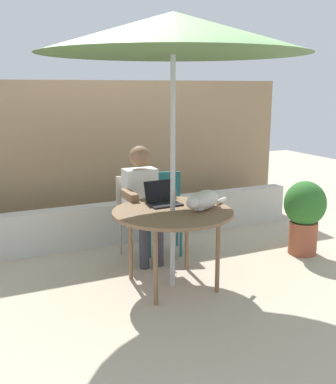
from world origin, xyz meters
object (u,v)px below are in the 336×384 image
(chair_occupied, at_px, (137,210))
(laptop, at_px, (162,197))
(potted_plant_near_fence, at_px, (304,212))
(person_seated, at_px, (143,198))
(cat, at_px, (203,201))
(chair_empty, at_px, (163,206))
(patio_umbrella, at_px, (173,33))
(patio_table, at_px, (173,216))

(chair_occupied, height_order, laptop, laptop)
(chair_occupied, height_order, potted_plant_near_fence, chair_occupied)
(chair_occupied, relative_size, laptop, 2.83)
(person_seated, relative_size, cat, 2.08)
(person_seated, bearing_deg, chair_empty, 31.99)
(cat, bearing_deg, patio_umbrella, 162.74)
(person_seated, distance_m, cat, 0.86)
(patio_umbrella, xyz_separation_m, cat, (0.27, -0.08, -1.43))
(chair_empty, xyz_separation_m, person_seated, (-0.33, -0.21, 0.17))
(chair_occupied, height_order, chair_empty, same)
(patio_table, distance_m, potted_plant_near_fence, 1.69)
(patio_table, height_order, chair_occupied, chair_occupied)
(patio_umbrella, bearing_deg, patio_table, 0.00)
(patio_umbrella, height_order, chair_occupied, patio_umbrella)
(laptop, relative_size, potted_plant_near_fence, 0.38)
(person_seated, height_order, cat, person_seated)
(chair_occupied, xyz_separation_m, chair_empty, (0.33, 0.05, 0.00))
(laptop, bearing_deg, potted_plant_near_fence, -3.73)
(potted_plant_near_fence, bearing_deg, chair_occupied, 156.41)
(patio_umbrella, distance_m, laptop, 1.48)
(potted_plant_near_fence, bearing_deg, cat, -170.35)
(chair_empty, relative_size, cat, 1.50)
(chair_empty, bearing_deg, patio_table, -109.45)
(chair_occupied, xyz_separation_m, laptop, (0.01, -0.62, 0.27))
(chair_empty, relative_size, laptop, 2.83)
(patio_table, bearing_deg, potted_plant_near_fence, 5.30)
(patio_umbrella, distance_m, potted_plant_near_fence, 2.43)
(chair_empty, relative_size, person_seated, 0.72)
(patio_umbrella, relative_size, potted_plant_near_fence, 2.95)
(patio_table, xyz_separation_m, patio_umbrella, (0.00, 0.00, 1.57))
(chair_occupied, xyz_separation_m, person_seated, (-0.00, -0.16, 0.17))
(chair_empty, bearing_deg, patio_umbrella, -109.45)
(laptop, height_order, cat, laptop)
(patio_table, relative_size, patio_umbrella, 0.45)
(patio_umbrella, distance_m, cat, 1.46)
(patio_table, xyz_separation_m, chair_empty, (0.33, 0.93, -0.16))
(chair_empty, height_order, laptop, laptop)
(patio_table, height_order, person_seated, person_seated)
(patio_umbrella, distance_m, chair_empty, 1.99)
(patio_umbrella, height_order, chair_empty, patio_umbrella)
(chair_occupied, distance_m, person_seated, 0.23)
(chair_occupied, xyz_separation_m, cat, (0.27, -0.97, 0.30))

